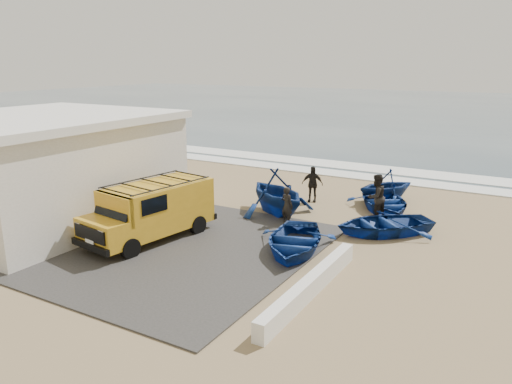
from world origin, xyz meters
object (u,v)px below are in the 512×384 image
at_px(building, 41,167).
at_px(boat_near_left, 294,241).
at_px(fisherman_middle, 376,197).
at_px(van, 152,209).
at_px(fisherman_front, 287,206).
at_px(boat_near_right, 383,224).
at_px(fisherman_back, 312,184).
at_px(boat_mid_right, 384,202).
at_px(parapet, 311,286).
at_px(boat_far_left, 386,186).
at_px(boat_mid_left, 277,192).

xyz_separation_m(building, boat_near_left, (10.66, 1.72, -1.76)).
bearing_deg(fisherman_middle, van, -20.37).
bearing_deg(fisherman_front, boat_near_right, -151.57).
height_order(fisherman_front, fisherman_back, fisherman_back).
bearing_deg(fisherman_front, boat_mid_right, -110.95).
height_order(parapet, boat_far_left, boat_far_left).
height_order(fisherman_front, fisherman_middle, fisherman_middle).
bearing_deg(fisherman_middle, boat_far_left, -147.77).
height_order(boat_mid_left, fisherman_middle, boat_mid_left).
relative_size(parapet, fisherman_middle, 3.14).
bearing_deg(boat_near_right, fisherman_back, -166.92).
distance_m(boat_near_left, fisherman_front, 3.06).
height_order(building, fisherman_front, building).
xyz_separation_m(boat_near_right, fisherman_middle, (-0.81, 1.62, 0.56)).
distance_m(van, boat_near_left, 5.32).
relative_size(boat_mid_right, fisherman_front, 2.46).
height_order(parapet, boat_near_right, boat_near_right).
bearing_deg(boat_mid_left, fisherman_middle, -37.75).
xyz_separation_m(boat_near_left, fisherman_front, (-1.56, 2.60, 0.37)).
xyz_separation_m(boat_near_right, boat_mid_right, (-0.83, 2.97, 0.00)).
bearing_deg(boat_near_left, boat_far_left, 66.07).
bearing_deg(parapet, fisherman_front, 122.62).
bearing_deg(parapet, boat_near_left, 124.08).
height_order(boat_near_right, boat_far_left, boat_far_left).
bearing_deg(building, fisherman_back, 42.49).
distance_m(building, boat_near_left, 10.94).
bearing_deg(fisherman_middle, boat_near_right, 50.97).
bearing_deg(boat_mid_right, boat_near_left, -134.79).
relative_size(van, boat_mid_right, 1.38).
height_order(boat_far_left, fisherman_back, fisherman_back).
xyz_separation_m(van, boat_near_right, (7.20, 4.81, -0.76)).
xyz_separation_m(fisherman_middle, fisherman_back, (-3.37, 1.17, -0.11)).
height_order(van, boat_near_right, van).
distance_m(van, fisherman_front, 5.35).
relative_size(boat_near_right, fisherman_front, 2.45).
bearing_deg(fisherman_front, boat_far_left, -98.88).
relative_size(building, fisherman_back, 5.59).
bearing_deg(fisherman_middle, boat_near_left, 9.61).
height_order(van, boat_near_left, van).
bearing_deg(building, boat_near_left, 9.16).
height_order(boat_near_left, boat_mid_left, boat_mid_left).
bearing_deg(parapet, boat_far_left, 94.87).
relative_size(boat_near_left, boat_mid_left, 1.03).
xyz_separation_m(parapet, boat_far_left, (-0.90, 10.60, 0.49)).
bearing_deg(building, van, 2.97).
xyz_separation_m(boat_near_left, boat_near_right, (2.13, 3.39, -0.01)).
bearing_deg(boat_near_right, boat_near_left, -75.41).
xyz_separation_m(boat_mid_left, fisherman_back, (0.54, 2.54, -0.14)).
relative_size(boat_mid_right, fisherman_back, 2.25).
relative_size(parapet, boat_near_left, 1.56).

